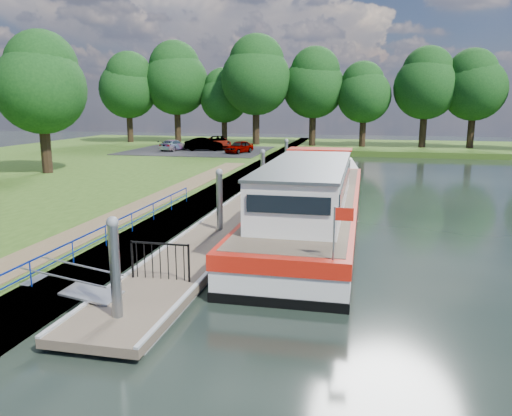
% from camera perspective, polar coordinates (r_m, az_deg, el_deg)
% --- Properties ---
extents(ground, '(160.00, 160.00, 0.00)m').
position_cam_1_polar(ground, '(13.68, -14.41, -12.60)').
color(ground, black).
rests_on(ground, ground).
extents(bank_edge, '(1.10, 90.00, 0.78)m').
position_cam_1_polar(bank_edge, '(27.85, -5.42, 1.08)').
color(bank_edge, '#473D2D').
rests_on(bank_edge, ground).
extents(far_bank, '(60.00, 18.00, 0.60)m').
position_cam_1_polar(far_bank, '(63.58, 17.93, 6.55)').
color(far_bank, '#2D4C15').
rests_on(far_bank, ground).
extents(footpath, '(1.60, 40.00, 0.05)m').
position_cam_1_polar(footpath, '(22.14, -15.52, -1.03)').
color(footpath, brown).
rests_on(footpath, riverbank).
extents(carpark, '(14.00, 12.00, 0.06)m').
position_cam_1_polar(carpark, '(52.08, -6.66, 6.55)').
color(carpark, black).
rests_on(carpark, riverbank).
extents(blue_fence, '(0.04, 18.04, 0.72)m').
position_cam_1_polar(blue_fence, '(17.00, -18.45, -3.29)').
color(blue_fence, '#0C2DBF').
rests_on(blue_fence, riverbank).
extents(pontoon, '(2.50, 30.00, 0.56)m').
position_cam_1_polar(pontoon, '(25.33, -1.27, -0.42)').
color(pontoon, brown).
rests_on(pontoon, ground).
extents(mooring_piles, '(0.30, 27.30, 3.55)m').
position_cam_1_polar(mooring_piles, '(25.12, -1.28, 2.02)').
color(mooring_piles, gray).
rests_on(mooring_piles, ground).
extents(gangway, '(2.58, 1.00, 0.92)m').
position_cam_1_polar(gangway, '(14.72, -20.19, -8.56)').
color(gangway, '#A5A8AD').
rests_on(gangway, ground).
extents(gate_panel, '(1.85, 0.05, 1.15)m').
position_cam_1_polar(gate_panel, '(15.14, -10.92, -5.38)').
color(gate_panel, black).
rests_on(gate_panel, ground).
extents(barge, '(4.36, 21.15, 4.78)m').
position_cam_1_polar(barge, '(23.74, 6.70, 0.89)').
color(barge, black).
rests_on(barge, ground).
extents(horizon_trees, '(54.38, 10.03, 12.87)m').
position_cam_1_polar(horizon_trees, '(60.24, 5.34, 14.09)').
color(horizon_trees, '#332316').
rests_on(horizon_trees, ground).
extents(bank_tree_a, '(6.12, 6.12, 9.72)m').
position_cam_1_polar(bank_tree_a, '(38.04, -23.35, 13.12)').
color(bank_tree_a, '#332316').
rests_on(bank_tree_a, riverbank).
extents(car_a, '(2.48, 3.75, 1.19)m').
position_cam_1_polar(car_a, '(48.79, -1.93, 7.00)').
color(car_a, '#999999').
rests_on(car_a, carpark).
extents(car_b, '(4.11, 2.05, 1.30)m').
position_cam_1_polar(car_b, '(51.66, -5.94, 7.27)').
color(car_b, '#999999').
rests_on(car_b, carpark).
extents(car_c, '(2.21, 4.00, 1.10)m').
position_cam_1_polar(car_c, '(52.18, -9.41, 7.12)').
color(car_c, '#999999').
rests_on(car_c, carpark).
extents(car_d, '(3.99, 5.30, 1.34)m').
position_cam_1_polar(car_d, '(53.43, -4.32, 7.48)').
color(car_d, '#999999').
rests_on(car_d, carpark).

